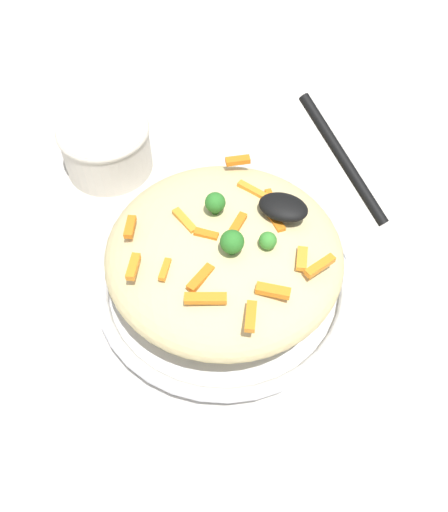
# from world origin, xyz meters

# --- Properties ---
(ground_plane) EXTENTS (2.40, 2.40, 0.00)m
(ground_plane) POSITION_xyz_m (0.00, 0.00, 0.00)
(ground_plane) COLOR beige
(serving_bowl) EXTENTS (0.32, 0.32, 0.04)m
(serving_bowl) POSITION_xyz_m (0.00, 0.00, 0.02)
(serving_bowl) COLOR silver
(serving_bowl) RESTS_ON ground_plane
(pasta_mound) EXTENTS (0.28, 0.28, 0.10)m
(pasta_mound) POSITION_xyz_m (0.00, 0.00, 0.08)
(pasta_mound) COLOR #DBC689
(pasta_mound) RESTS_ON serving_bowl
(carrot_piece_0) EXTENTS (0.02, 0.03, 0.01)m
(carrot_piece_0) POSITION_xyz_m (-0.07, -0.08, 0.13)
(carrot_piece_0) COLOR orange
(carrot_piece_0) RESTS_ON pasta_mound
(carrot_piece_1) EXTENTS (0.01, 0.03, 0.01)m
(carrot_piece_1) POSITION_xyz_m (0.01, 0.01, 0.13)
(carrot_piece_1) COLOR orange
(carrot_piece_1) RESTS_ON pasta_mound
(carrot_piece_2) EXTENTS (0.01, 0.03, 0.01)m
(carrot_piece_2) POSITION_xyz_m (-0.04, -0.07, 0.13)
(carrot_piece_2) COLOR orange
(carrot_piece_2) RESTS_ON pasta_mound
(carrot_piece_3) EXTENTS (0.02, 0.03, 0.01)m
(carrot_piece_3) POSITION_xyz_m (-0.10, -0.03, 0.13)
(carrot_piece_3) COLOR orange
(carrot_piece_3) RESTS_ON pasta_mound
(carrot_piece_4) EXTENTS (0.04, 0.02, 0.01)m
(carrot_piece_4) POSITION_xyz_m (0.07, -0.06, 0.13)
(carrot_piece_4) COLOR orange
(carrot_piece_4) RESTS_ON pasta_mound
(carrot_piece_5) EXTENTS (0.02, 0.04, 0.01)m
(carrot_piece_5) POSITION_xyz_m (0.00, -0.07, 0.13)
(carrot_piece_5) COLOR orange
(carrot_piece_5) RESTS_ON pasta_mound
(carrot_piece_6) EXTENTS (0.03, 0.03, 0.01)m
(carrot_piece_6) POSITION_xyz_m (0.04, 0.06, 0.13)
(carrot_piece_6) COLOR orange
(carrot_piece_6) RESTS_ON pasta_mound
(carrot_piece_7) EXTENTS (0.02, 0.03, 0.01)m
(carrot_piece_7) POSITION_xyz_m (0.06, -0.09, 0.13)
(carrot_piece_7) COLOR orange
(carrot_piece_7) RESTS_ON pasta_mound
(carrot_piece_8) EXTENTS (0.02, 0.03, 0.01)m
(carrot_piece_8) POSITION_xyz_m (0.09, -0.01, 0.13)
(carrot_piece_8) COLOR orange
(carrot_piece_8) RESTS_ON pasta_mound
(carrot_piece_9) EXTENTS (0.03, 0.01, 0.01)m
(carrot_piece_9) POSITION_xyz_m (-0.01, -0.02, 0.13)
(carrot_piece_9) COLOR orange
(carrot_piece_9) RESTS_ON pasta_mound
(carrot_piece_10) EXTENTS (0.04, 0.03, 0.01)m
(carrot_piece_10) POSITION_xyz_m (-0.04, -0.01, 0.13)
(carrot_piece_10) COLOR orange
(carrot_piece_10) RESTS_ON pasta_mound
(carrot_piece_11) EXTENTS (0.04, 0.02, 0.01)m
(carrot_piece_11) POSITION_xyz_m (0.01, 0.07, 0.13)
(carrot_piece_11) COLOR orange
(carrot_piece_11) RESTS_ON pasta_mound
(carrot_piece_12) EXTENTS (0.03, 0.04, 0.01)m
(carrot_piece_12) POSITION_xyz_m (0.11, -0.01, 0.13)
(carrot_piece_12) COLOR orange
(carrot_piece_12) RESTS_ON pasta_mound
(carrot_piece_13) EXTENTS (0.03, 0.03, 0.01)m
(carrot_piece_13) POSITION_xyz_m (0.05, 0.03, 0.13)
(carrot_piece_13) COLOR orange
(carrot_piece_13) RESTS_ON pasta_mound
(carrot_piece_14) EXTENTS (0.03, 0.02, 0.01)m
(carrot_piece_14) POSITION_xyz_m (-0.02, 0.11, 0.13)
(carrot_piece_14) COLOR orange
(carrot_piece_14) RESTS_ON pasta_mound
(carrot_piece_15) EXTENTS (0.04, 0.03, 0.01)m
(carrot_piece_15) POSITION_xyz_m (0.01, -0.09, 0.13)
(carrot_piece_15) COLOR orange
(carrot_piece_15) RESTS_ON pasta_mound
(broccoli_floret_0) EXTENTS (0.02, 0.02, 0.03)m
(broccoli_floret_0) POSITION_xyz_m (-0.02, 0.02, 0.15)
(broccoli_floret_0) COLOR #296820
(broccoli_floret_0) RESTS_ON pasta_mound
(broccoli_floret_1) EXTENTS (0.02, 0.02, 0.02)m
(broccoli_floret_1) POSITION_xyz_m (0.05, -0.01, 0.14)
(broccoli_floret_1) COLOR #377928
(broccoli_floret_1) RESTS_ON pasta_mound
(broccoli_floret_2) EXTENTS (0.03, 0.03, 0.03)m
(broccoli_floret_2) POSITION_xyz_m (0.02, -0.03, 0.15)
(broccoli_floret_2) COLOR #296820
(broccoli_floret_2) RESTS_ON pasta_mound
(serving_spoon) EXTENTS (0.14, 0.14, 0.08)m
(serving_spoon) POSITION_xyz_m (0.07, 0.07, 0.15)
(serving_spoon) COLOR black
(serving_spoon) RESTS_ON pasta_mound
(companion_bowl) EXTENTS (0.13, 0.13, 0.08)m
(companion_bowl) POSITION_xyz_m (-0.24, 0.15, 0.04)
(companion_bowl) COLOR beige
(companion_bowl) RESTS_ON ground_plane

